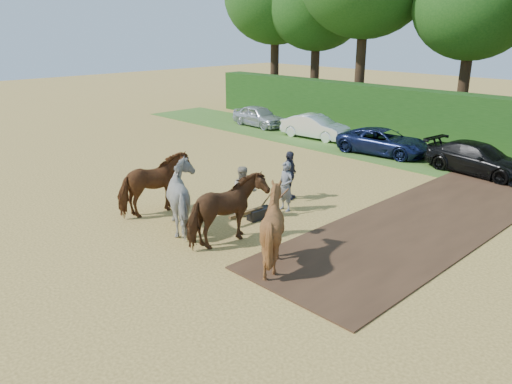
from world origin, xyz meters
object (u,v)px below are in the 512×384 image
Objects in this scene: plough_team at (209,203)px; parked_cars at (485,158)px; spectator_far at (289,175)px; spectator_near at (244,193)px.

plough_team is 14.60m from parked_cars.
spectator_far is at bearing -112.03° from parked_cars.
spectator_far is (-0.34, 2.77, 0.01)m from spectator_near.
plough_team reaches higher than spectator_far.
spectator_far is at bearing 98.32° from plough_team.
spectator_near is 1.91m from plough_team.
plough_team is (0.68, -4.64, 0.14)m from spectator_far.
spectator_near is 0.99× the size of spectator_far.
parked_cars is (3.54, 12.37, -0.27)m from spectator_near.
plough_team is 0.21× the size of parked_cars.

